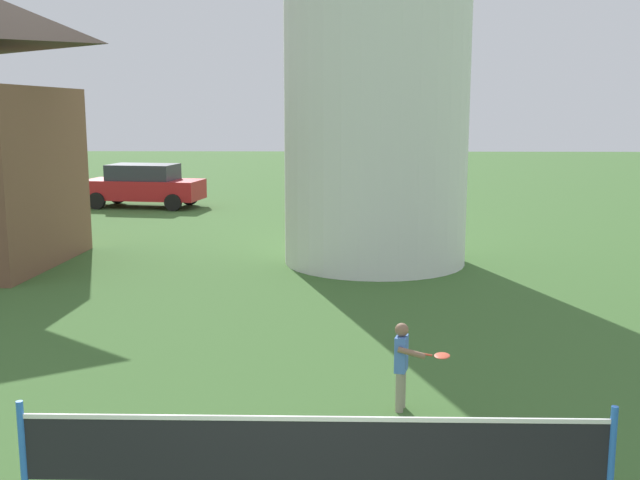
% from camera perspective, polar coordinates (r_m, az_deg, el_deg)
% --- Properties ---
extents(tennis_net, '(5.01, 0.06, 1.10)m').
position_cam_1_polar(tennis_net, '(6.55, -0.42, -15.67)').
color(tennis_net, blue).
rests_on(tennis_net, ground_plane).
extents(player_far, '(0.65, 0.58, 1.06)m').
position_cam_1_polar(player_far, '(8.97, 6.35, -9.10)').
color(player_far, '#9E937F').
rests_on(player_far, ground_plane).
extents(parked_car_mustard, '(4.13, 2.03, 1.56)m').
position_cam_1_polar(parked_car_mustard, '(30.26, -22.86, 3.97)').
color(parked_car_mustard, '#999919').
rests_on(parked_car_mustard, ground_plane).
extents(parked_car_red, '(4.41, 2.38, 1.56)m').
position_cam_1_polar(parked_car_red, '(28.08, -13.21, 4.08)').
color(parked_car_red, red).
rests_on(parked_car_red, ground_plane).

